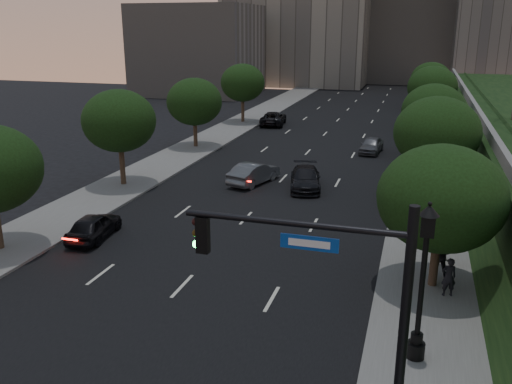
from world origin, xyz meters
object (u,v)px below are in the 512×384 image
(sedan_near_left, at_px, (94,226))
(sedan_near_right, at_px, (305,178))
(traffic_signal_mast, at_px, (356,332))
(sedan_far_left, at_px, (273,118))
(street_lamp, at_px, (421,290))
(sedan_mid_left, at_px, (254,173))
(sedan_far_right, at_px, (371,145))
(pedestrian_a, at_px, (449,277))
(pedestrian_b, at_px, (441,254))
(pedestrian_c, at_px, (444,244))

(sedan_near_left, xyz_separation_m, sedan_near_right, (8.77, 12.21, 0.03))
(traffic_signal_mast, distance_m, sedan_far_left, 49.46)
(street_lamp, relative_size, sedan_near_left, 1.39)
(sedan_near_left, distance_m, sedan_mid_left, 13.37)
(sedan_far_right, relative_size, pedestrian_a, 2.52)
(sedan_mid_left, height_order, pedestrian_a, pedestrian_a)
(sedan_near_left, distance_m, pedestrian_b, 17.30)
(sedan_mid_left, xyz_separation_m, sedan_far_left, (-4.85, 23.40, -0.01))
(pedestrian_a, xyz_separation_m, pedestrian_b, (-0.28, 2.00, 0.12))
(traffic_signal_mast, distance_m, sedan_near_left, 18.92)
(sedan_mid_left, bearing_deg, traffic_signal_mast, 129.04)
(traffic_signal_mast, relative_size, pedestrian_b, 3.71)
(pedestrian_b, bearing_deg, sedan_near_right, -37.98)
(sedan_far_left, bearing_deg, pedestrian_b, 108.19)
(sedan_far_right, bearing_deg, sedan_near_right, -99.51)
(sedan_mid_left, distance_m, pedestrian_b, 17.17)
(traffic_signal_mast, height_order, sedan_far_left, traffic_signal_mast)
(street_lamp, xyz_separation_m, pedestrian_c, (1.11, 8.63, -1.70))
(sedan_mid_left, bearing_deg, street_lamp, 137.65)
(sedan_far_right, distance_m, pedestrian_b, 24.87)
(sedan_near_left, xyz_separation_m, sedan_mid_left, (5.02, 12.39, 0.08))
(sedan_mid_left, height_order, pedestrian_b, pedestrian_b)
(pedestrian_b, distance_m, pedestrian_c, 1.77)
(street_lamp, xyz_separation_m, sedan_far_right, (-4.30, 31.20, -1.92))
(sedan_mid_left, bearing_deg, pedestrian_b, 152.21)
(street_lamp, distance_m, sedan_near_right, 20.31)
(pedestrian_b, relative_size, pedestrian_c, 1.20)
(sedan_near_right, height_order, pedestrian_b, pedestrian_b)
(sedan_near_left, relative_size, sedan_mid_left, 0.87)
(sedan_mid_left, relative_size, sedan_far_left, 0.85)
(sedan_mid_left, xyz_separation_m, pedestrian_c, (12.49, -10.26, 0.17))
(sedan_mid_left, distance_m, sedan_near_right, 3.75)
(traffic_signal_mast, bearing_deg, sedan_far_right, 94.33)
(sedan_near_left, distance_m, pedestrian_c, 17.64)
(sedan_far_left, xyz_separation_m, sedan_far_right, (11.93, -11.09, -0.05))
(sedan_near_right, height_order, pedestrian_a, pedestrian_a)
(sedan_near_left, distance_m, pedestrian_a, 17.65)
(sedan_near_left, xyz_separation_m, sedan_far_right, (12.10, 24.70, 0.02))
(street_lamp, bearing_deg, sedan_near_left, 158.35)
(sedan_far_left, bearing_deg, sedan_far_right, 129.48)
(street_lamp, height_order, pedestrian_c, street_lamp)
(street_lamp, bearing_deg, sedan_far_right, 97.84)
(sedan_far_left, bearing_deg, pedestrian_c, 109.64)
(traffic_signal_mast, height_order, sedan_near_left, traffic_signal_mast)
(sedan_near_right, xyz_separation_m, sedan_far_right, (3.34, 12.48, -0.01))
(street_lamp, distance_m, pedestrian_a, 5.29)
(sedan_mid_left, relative_size, pedestrian_a, 2.82)
(pedestrian_a, bearing_deg, sedan_mid_left, -64.94)
(pedestrian_b, bearing_deg, sedan_near_left, 17.51)
(sedan_near_right, bearing_deg, pedestrian_b, -66.41)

